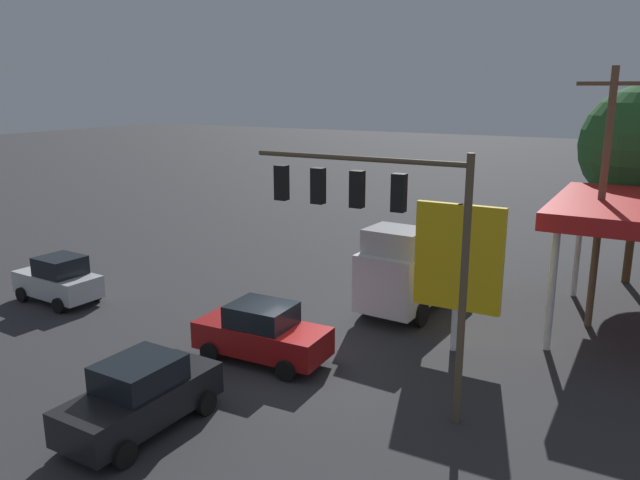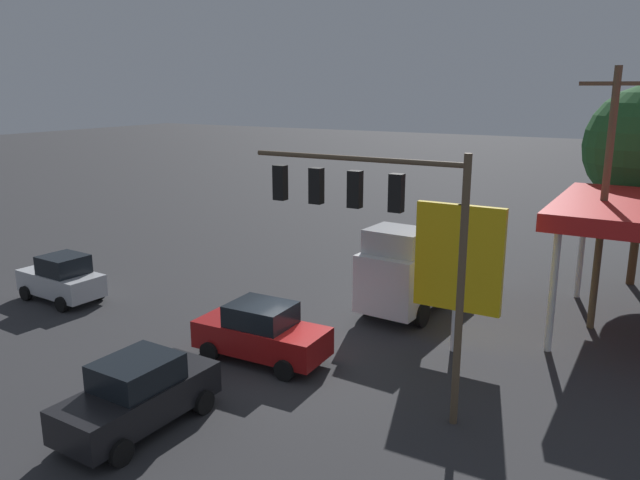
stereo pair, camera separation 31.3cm
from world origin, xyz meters
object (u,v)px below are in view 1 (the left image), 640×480
(hatchback_crossing, at_px, (58,280))
(sedan_waiting, at_px, (262,333))
(price_sign, at_px, (458,260))
(sedan_far, at_px, (141,396))
(traffic_signal_assembly, at_px, (377,215))
(utility_pole, at_px, (602,194))
(delivery_truck, at_px, (416,265))

(hatchback_crossing, bearing_deg, sedan_waiting, -179.78)
(price_sign, distance_m, sedan_far, 10.73)
(traffic_signal_assembly, height_order, price_sign, traffic_signal_assembly)
(utility_pole, relative_size, sedan_far, 2.11)
(traffic_signal_assembly, relative_size, delivery_truck, 1.03)
(delivery_truck, relative_size, hatchback_crossing, 1.78)
(price_sign, bearing_deg, traffic_signal_assembly, 78.04)
(sedan_far, bearing_deg, utility_pole, 147.49)
(utility_pole, distance_m, hatchback_crossing, 21.45)
(price_sign, xyz_separation_m, sedan_waiting, (5.22, 3.86, -2.23))
(utility_pole, bearing_deg, delivery_truck, 8.83)
(traffic_signal_assembly, bearing_deg, delivery_truck, -77.47)
(sedan_far, bearing_deg, traffic_signal_assembly, 135.62)
(utility_pole, xyz_separation_m, sedan_far, (9.29, 13.49, -4.04))
(delivery_truck, height_order, hatchback_crossing, delivery_truck)
(traffic_signal_assembly, xyz_separation_m, delivery_truck, (1.80, -8.11, -3.71))
(hatchback_crossing, bearing_deg, sedan_far, 154.71)
(price_sign, relative_size, sedan_far, 1.13)
(hatchback_crossing, bearing_deg, traffic_signal_assembly, 178.66)
(traffic_signal_assembly, relative_size, price_sign, 1.42)
(sedan_waiting, height_order, delivery_truck, delivery_truck)
(utility_pole, bearing_deg, sedan_waiting, 43.37)
(price_sign, height_order, sedan_waiting, price_sign)
(sedan_far, bearing_deg, sedan_waiting, 178.20)
(sedan_waiting, relative_size, delivery_truck, 0.64)
(sedan_waiting, distance_m, delivery_truck, 7.88)
(price_sign, bearing_deg, utility_pole, -129.08)
(delivery_truck, bearing_deg, hatchback_crossing, -58.76)
(traffic_signal_assembly, height_order, hatchback_crossing, traffic_signal_assembly)
(traffic_signal_assembly, bearing_deg, price_sign, -101.96)
(sedan_waiting, xyz_separation_m, hatchback_crossing, (10.60, -0.62, -0.00))
(traffic_signal_assembly, height_order, sedan_waiting, traffic_signal_assembly)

